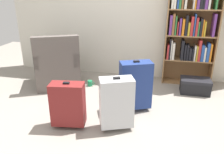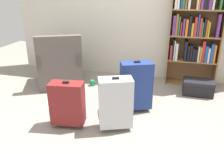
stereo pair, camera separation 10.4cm
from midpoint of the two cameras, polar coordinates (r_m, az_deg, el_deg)
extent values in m
plane|color=gray|center=(2.82, -3.59, -12.66)|extent=(7.81, 7.81, 0.00)
cube|color=beige|center=(4.21, 3.51, 17.65)|extent=(4.47, 0.10, 2.60)
cube|color=olive|center=(3.98, 12.85, 13.14)|extent=(0.02, 0.28, 2.08)
cube|color=olive|center=(4.06, 24.39, 11.95)|extent=(0.02, 0.28, 2.08)
cube|color=olive|center=(4.12, 18.54, 12.87)|extent=(0.82, 0.02, 2.08)
cube|color=olive|center=(4.26, 17.06, -1.13)|extent=(0.78, 0.26, 0.02)
cube|color=olive|center=(4.12, 17.69, 4.20)|extent=(0.78, 0.26, 0.02)
cube|color=olive|center=(4.03, 18.36, 9.83)|extent=(0.78, 0.26, 0.02)
cube|color=olive|center=(3.97, 19.08, 15.69)|extent=(0.78, 0.26, 0.02)
cube|color=#B22D2D|center=(4.04, 13.06, 6.29)|extent=(0.03, 0.20, 0.25)
cube|color=black|center=(4.01, 13.52, 6.88)|extent=(0.02, 0.16, 0.35)
cube|color=silver|center=(4.04, 13.87, 6.80)|extent=(0.02, 0.21, 0.33)
cube|color=silver|center=(4.02, 14.35, 6.36)|extent=(0.04, 0.17, 0.28)
cube|color=black|center=(4.05, 16.39, 6.61)|extent=(0.04, 0.22, 0.33)
cube|color=black|center=(4.05, 17.03, 6.04)|extent=(0.03, 0.20, 0.26)
cube|color=black|center=(4.04, 17.61, 5.96)|extent=(0.03, 0.17, 0.26)
cube|color=black|center=(4.06, 18.18, 5.57)|extent=(0.04, 0.18, 0.21)
cube|color=black|center=(4.07, 18.74, 5.53)|extent=(0.03, 0.19, 0.21)
cube|color=silver|center=(4.09, 19.18, 5.86)|extent=(0.02, 0.24, 0.25)
cube|color=gold|center=(4.06, 19.67, 5.69)|extent=(0.02, 0.18, 0.25)
cube|color=#B22D2D|center=(4.07, 20.22, 6.34)|extent=(0.04, 0.20, 0.35)
cube|color=#264C99|center=(4.07, 20.86, 5.73)|extent=(0.04, 0.18, 0.27)
cube|color=silver|center=(4.09, 21.37, 5.47)|extent=(0.03, 0.19, 0.24)
cube|color=#264C99|center=(4.07, 22.08, 5.81)|extent=(0.04, 0.16, 0.31)
cube|color=orange|center=(4.12, 22.55, 5.82)|extent=(0.03, 0.24, 0.30)
cube|color=#66337F|center=(3.96, 13.70, 12.57)|extent=(0.04, 0.21, 0.31)
cube|color=brown|center=(3.93, 14.36, 12.65)|extent=(0.04, 0.15, 0.34)
cube|color=#2D7238|center=(3.97, 14.88, 12.43)|extent=(0.02, 0.23, 0.30)
cube|color=#B22D2D|center=(3.95, 15.32, 11.70)|extent=(0.02, 0.18, 0.22)
cube|color=#66337F|center=(3.94, 15.92, 12.01)|extent=(0.03, 0.17, 0.27)
cube|color=orange|center=(3.97, 16.58, 11.94)|extent=(0.04, 0.21, 0.26)
cube|color=black|center=(3.94, 17.32, 12.19)|extent=(0.04, 0.16, 0.31)
cube|color=gold|center=(3.96, 17.85, 11.41)|extent=(0.03, 0.18, 0.21)
cube|color=#B22D2D|center=(3.96, 18.54, 12.01)|extent=(0.04, 0.18, 0.30)
cube|color=#264C99|center=(3.97, 19.14, 12.26)|extent=(0.02, 0.19, 0.34)
cube|color=#B22D2D|center=(3.99, 19.58, 11.84)|extent=(0.03, 0.21, 0.29)
cube|color=#2D7238|center=(3.99, 19.99, 11.36)|extent=(0.02, 0.20, 0.23)
cube|color=black|center=(4.00, 20.52, 11.64)|extent=(0.03, 0.22, 0.27)
cube|color=orange|center=(3.98, 20.99, 11.42)|extent=(0.02, 0.16, 0.26)
cube|color=gold|center=(4.02, 21.31, 11.28)|extent=(0.02, 0.24, 0.23)
cube|color=#66337F|center=(4.02, 23.33, 11.86)|extent=(0.04, 0.21, 0.35)
cube|color=silver|center=(3.90, 14.75, 18.10)|extent=(0.03, 0.18, 0.26)
cube|color=#264C99|center=(3.91, 15.42, 17.98)|extent=(0.02, 0.20, 0.25)
cube|color=#2D7238|center=(3.94, 15.90, 17.89)|extent=(0.03, 0.24, 0.24)
cube|color=black|center=(3.95, 20.65, 17.51)|extent=(0.04, 0.21, 0.26)
cube|color=#66337F|center=(3.94, 21.75, 17.33)|extent=(0.04, 0.17, 0.25)
cube|color=#2D7238|center=(3.98, 23.88, 17.21)|extent=(0.03, 0.22, 0.27)
cube|color=#59514C|center=(4.05, -13.88, 0.93)|extent=(0.93, 0.93, 0.40)
cube|color=gray|center=(3.98, -14.19, 4.17)|extent=(0.70, 0.74, 0.08)
cube|color=#59514C|center=(3.64, -14.53, 6.00)|extent=(0.68, 0.41, 0.50)
cube|color=#59514C|center=(3.96, -9.93, 5.49)|extent=(0.39, 0.68, 0.22)
cube|color=#59514C|center=(3.98, -18.60, 4.76)|extent=(0.39, 0.68, 0.22)
cylinder|color=#1E7F4C|center=(3.94, -6.28, -1.56)|extent=(0.08, 0.08, 0.10)
torus|color=#1E7F4C|center=(3.92, -5.56, -1.56)|extent=(0.06, 0.01, 0.06)
cube|color=black|center=(3.86, 19.27, -2.28)|extent=(0.45, 0.29, 0.21)
cube|color=black|center=(3.82, 19.47, -0.79)|extent=(0.46, 0.30, 0.05)
cube|color=navy|center=(3.06, 4.92, -1.98)|extent=(0.46, 0.35, 0.64)
cube|color=black|center=(2.94, 5.12, 3.89)|extent=(0.09, 0.07, 0.02)
cylinder|color=black|center=(3.18, 2.18, -7.85)|extent=(0.07, 0.07, 0.05)
cylinder|color=black|center=(3.24, 7.22, -7.37)|extent=(0.07, 0.07, 0.05)
cube|color=#B7BABF|center=(2.65, -0.02, -6.40)|extent=(0.43, 0.34, 0.59)
cube|color=black|center=(2.52, -0.02, -0.27)|extent=(0.09, 0.07, 0.02)
cylinder|color=black|center=(2.79, -2.79, -12.40)|extent=(0.06, 0.06, 0.05)
cylinder|color=black|center=(2.83, 2.72, -11.92)|extent=(0.06, 0.06, 0.05)
cube|color=maroon|center=(2.75, -12.02, -6.62)|extent=(0.42, 0.25, 0.52)
cube|color=black|center=(2.64, -12.47, -1.47)|extent=(0.07, 0.05, 0.02)
cylinder|color=black|center=(2.93, -14.22, -11.34)|extent=(0.06, 0.06, 0.05)
cylinder|color=black|center=(2.86, -8.88, -11.77)|extent=(0.06, 0.06, 0.05)
camera|label=1|loc=(0.05, -91.06, -0.42)|focal=36.62mm
camera|label=2|loc=(0.05, 88.94, 0.42)|focal=36.62mm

